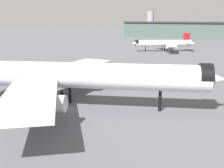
{
  "coord_description": "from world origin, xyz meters",
  "views": [
    {
      "loc": [
        29.15,
        -47.33,
        18.64
      ],
      "look_at": [
        9.04,
        3.66,
        5.41
      ],
      "focal_mm": 43.7,
      "sensor_mm": 36.0,
      "label": 1
    }
  ],
  "objects": [
    {
      "name": "ground",
      "position": [
        0.0,
        0.0,
        0.0
      ],
      "size": [
        900.0,
        900.0,
        0.0
      ],
      "primitive_type": "plane",
      "color": "#56565B"
    },
    {
      "name": "airliner_near_gate",
      "position": [
        1.54,
        1.82,
        6.9
      ],
      "size": [
        59.67,
        53.59,
        15.68
      ],
      "rotation": [
        0.0,
        0.0,
        0.24
      ],
      "color": "silver",
      "rests_on": "ground"
    },
    {
      "name": "airliner_far_taxiway",
      "position": [
        -1.08,
        110.57,
        4.61
      ],
      "size": [
        34.45,
        30.91,
        10.47
      ],
      "rotation": [
        0.0,
        0.0,
        3.6
      ],
      "color": "white",
      "rests_on": "ground"
    },
    {
      "name": "terminal_building",
      "position": [
        17.07,
        219.51,
        7.9
      ],
      "size": [
        163.1,
        42.49,
        25.34
      ],
      "rotation": [
        0.0,
        0.0,
        -0.13
      ],
      "color": "#475651",
      "rests_on": "ground"
    },
    {
      "name": "baggage_tug_wing",
      "position": [
        5.48,
        36.75,
        0.97
      ],
      "size": [
        3.54,
        3.22,
        1.85
      ],
      "rotation": [
        0.0,
        0.0,
        5.68
      ],
      "color": "black",
      "rests_on": "ground"
    }
  ]
}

